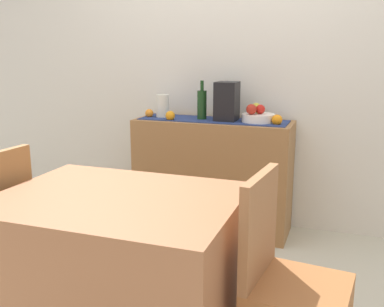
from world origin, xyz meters
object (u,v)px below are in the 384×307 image
object	(u,v)px
wine_bottle	(202,104)
coffee_maker	(227,102)
fruit_bowl	(258,118)
dining_table	(120,270)
sideboard_console	(213,175)
ceramic_vase	(163,106)

from	to	relation	value
wine_bottle	coffee_maker	distance (m)	0.20
fruit_bowl	coffee_maker	world-z (taller)	coffee_maker
fruit_bowl	wine_bottle	bearing A→B (deg)	180.00
fruit_bowl	dining_table	bearing A→B (deg)	-103.16
sideboard_console	ceramic_vase	size ratio (longest dim) A/B	6.61
coffee_maker	wine_bottle	bearing A→B (deg)	180.00
ceramic_vase	dining_table	xyz separation A→B (m)	(0.41, -1.50, -0.59)
ceramic_vase	dining_table	world-z (taller)	ceramic_vase
sideboard_console	ceramic_vase	world-z (taller)	ceramic_vase
sideboard_console	fruit_bowl	xyz separation A→B (m)	(0.34, 0.00, 0.47)
sideboard_console	ceramic_vase	bearing A→B (deg)	180.00
coffee_maker	dining_table	xyz separation A→B (m)	(-0.11, -1.50, -0.65)
wine_bottle	ceramic_vase	world-z (taller)	wine_bottle
sideboard_console	fruit_bowl	size ratio (longest dim) A/B	4.98
sideboard_console	wine_bottle	distance (m)	0.56
fruit_bowl	ceramic_vase	world-z (taller)	ceramic_vase
sideboard_console	fruit_bowl	bearing A→B (deg)	0.00
dining_table	ceramic_vase	bearing A→B (deg)	105.25
wine_bottle	fruit_bowl	bearing A→B (deg)	0.00
wine_bottle	dining_table	world-z (taller)	wine_bottle
sideboard_console	ceramic_vase	xyz separation A→B (m)	(-0.42, 0.00, 0.53)
sideboard_console	dining_table	xyz separation A→B (m)	(-0.01, -1.50, -0.06)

